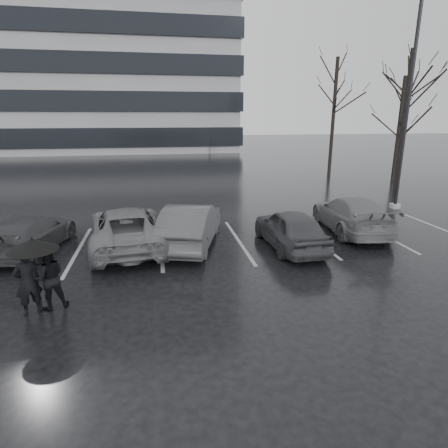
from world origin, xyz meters
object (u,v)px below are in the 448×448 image
car_west_b (127,228)px  tree_ne (399,129)px  pedestrian_right (49,277)px  lamp_post (406,118)px  car_main (290,228)px  car_west_a (190,225)px  car_east (351,214)px  tree_north (333,118)px  tree_east (404,123)px  car_west_c (31,233)px  pedestrian_left (27,282)px

car_west_b → tree_ne: tree_ne is taller
car_west_b → pedestrian_right: 4.37m
lamp_post → car_main: bearing=-147.4°
car_west_a → car_east: car_west_a is taller
lamp_post → tree_north: bearing=81.3°
car_main → tree_north: (8.80, 15.49, 3.58)m
pedestrian_right → tree_east: (16.83, 11.60, 3.22)m
car_main → tree_east: bearing=-141.4°
car_west_a → car_west_c: (-5.34, 0.39, -0.13)m
car_east → tree_north: bearing=-106.1°
tree_east → tree_ne: size_ratio=1.14×
car_main → tree_east: 13.39m
pedestrian_right → lamp_post: 16.49m
car_main → car_west_c: 8.79m
car_main → car_east: (3.01, 1.39, 0.01)m
lamp_post → car_west_c: bearing=-168.1°
pedestrian_left → tree_ne: tree_ne is taller
car_main → car_west_b: size_ratio=0.78×
car_main → pedestrian_left: pedestrian_left is taller
car_west_c → tree_ne: 24.01m
car_east → tree_east: tree_east is taller
car_east → lamp_post: size_ratio=0.50×
car_west_c → car_east: 11.71m
pedestrian_right → car_east: bearing=-175.5°
car_west_b → tree_east: 17.40m
pedestrian_right → car_west_b: bearing=-129.6°
tree_east → pedestrian_right: bearing=-145.4°
tree_north → pedestrian_left: bearing=-130.8°
pedestrian_left → tree_east: (17.23, 11.80, 3.21)m
pedestrian_right → tree_east: bearing=-165.1°
lamp_post → tree_ne: size_ratio=1.35×
pedestrian_left → tree_ne: 25.43m
pedestrian_left → pedestrian_right: (0.40, 0.20, -0.01)m
car_west_b → car_east: bearing=176.4°
car_main → car_west_b: car_west_b is taller
car_west_b → tree_ne: bearing=-153.4°
car_west_b → pedestrian_left: (-1.88, -4.31, 0.09)m
car_west_a → tree_ne: (15.66, 11.65, 2.76)m
car_west_c → lamp_post: bearing=-157.1°
car_west_a → pedestrian_left: (-4.07, -4.15, 0.05)m
car_west_b → tree_north: (14.35, 14.50, 3.55)m
tree_north → tree_ne: bearing=-40.6°
car_main → pedestrian_right: pedestrian_right is taller
pedestrian_left → lamp_post: lamp_post is taller
car_west_b → pedestrian_right: pedestrian_right is taller
car_west_a → car_east: (6.37, 0.55, -0.05)m
car_west_a → pedestrian_left: bearing=61.9°
car_west_c → tree_ne: tree_ne is taller
car_west_a → car_west_b: car_west_a is taller
pedestrian_left → tree_north: bearing=-162.2°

